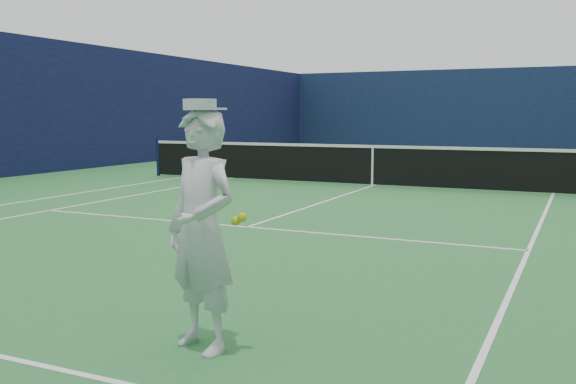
# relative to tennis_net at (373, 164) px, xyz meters

# --- Properties ---
(ground) EXTENTS (80.00, 80.00, 0.00)m
(ground) POSITION_rel_tennis_net_xyz_m (0.00, 0.00, -0.55)
(ground) COLOR #2A6E33
(ground) RESTS_ON ground
(court_markings) EXTENTS (11.03, 23.83, 0.01)m
(court_markings) POSITION_rel_tennis_net_xyz_m (0.00, 0.00, -0.55)
(court_markings) COLOR white
(court_markings) RESTS_ON ground
(windscreen_fence) EXTENTS (20.12, 36.12, 4.00)m
(windscreen_fence) POSITION_rel_tennis_net_xyz_m (0.00, 0.00, 1.45)
(windscreen_fence) COLOR #101B3B
(windscreen_fence) RESTS_ON ground
(tennis_net) EXTENTS (12.88, 0.09, 1.07)m
(tennis_net) POSITION_rel_tennis_net_xyz_m (0.00, 0.00, 0.00)
(tennis_net) COLOR #141E4C
(tennis_net) RESTS_ON ground
(tennis_player) EXTENTS (0.76, 0.68, 1.86)m
(tennis_player) POSITION_rel_tennis_net_xyz_m (2.19, -11.11, 0.35)
(tennis_player) COLOR white
(tennis_player) RESTS_ON ground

